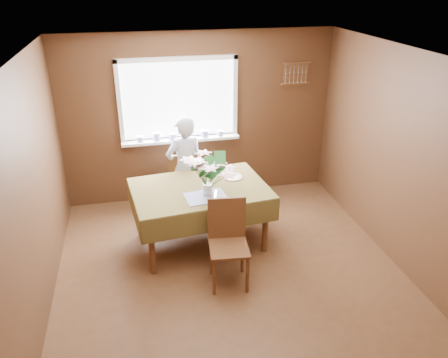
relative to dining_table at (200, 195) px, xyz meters
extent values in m
plane|color=#50301B|center=(0.24, -0.87, -0.71)|extent=(4.50, 4.50, 0.00)
plane|color=white|center=(0.24, -0.87, 1.79)|extent=(4.50, 4.50, 0.00)
plane|color=brown|center=(0.24, 1.38, 0.54)|extent=(4.00, 0.00, 4.00)
plane|color=brown|center=(0.24, -3.12, 0.54)|extent=(4.00, 0.00, 4.00)
plane|color=brown|center=(-1.76, -0.87, 0.54)|extent=(0.00, 4.50, 4.50)
plane|color=brown|center=(2.24, -0.87, 0.54)|extent=(0.00, 4.50, 4.50)
cube|color=white|center=(-0.06, 1.36, 0.84)|extent=(1.60, 0.01, 1.10)
cube|color=white|center=(-0.06, 1.35, 1.42)|extent=(1.72, 0.06, 0.06)
cube|color=white|center=(-0.06, 1.35, 0.26)|extent=(1.72, 0.06, 0.06)
cube|color=white|center=(-0.89, 1.35, 0.84)|extent=(0.06, 0.06, 1.22)
cube|color=white|center=(0.77, 1.35, 0.84)|extent=(0.06, 0.06, 1.22)
cube|color=white|center=(-0.06, 1.28, 0.27)|extent=(1.72, 0.20, 0.04)
cylinder|color=white|center=(-0.65, 1.26, 0.33)|extent=(0.09, 0.09, 0.08)
cylinder|color=white|center=(-0.42, 1.26, 0.35)|extent=(0.11, 0.11, 0.12)
cylinder|color=white|center=(-0.18, 1.26, 0.34)|extent=(0.12, 0.12, 0.09)
cylinder|color=white|center=(0.05, 1.26, 0.36)|extent=(0.10, 0.10, 0.13)
cylinder|color=white|center=(0.29, 1.26, 0.35)|extent=(0.11, 0.11, 0.10)
cylinder|color=white|center=(0.52, 1.26, 0.33)|extent=(0.09, 0.09, 0.08)
cube|color=brown|center=(1.69, 1.35, 1.14)|extent=(0.40, 0.03, 0.30)
cube|color=brown|center=(1.69, 1.34, 1.29)|extent=(0.44, 0.04, 0.03)
cube|color=brown|center=(1.69, 1.34, 0.99)|extent=(0.44, 0.04, 0.03)
cylinder|color=brown|center=(-0.66, -0.52, -0.33)|extent=(0.07, 0.07, 0.75)
cylinder|color=brown|center=(0.75, -0.36, -0.33)|extent=(0.07, 0.07, 0.75)
cylinder|color=brown|center=(-0.75, 0.37, -0.33)|extent=(0.07, 0.07, 0.75)
cylinder|color=brown|center=(0.65, 0.52, -0.33)|extent=(0.07, 0.07, 0.75)
cube|color=brown|center=(0.00, 0.00, 0.07)|extent=(1.69, 1.22, 0.04)
cube|color=#473B19|center=(0.00, 0.00, 0.09)|extent=(1.76, 1.29, 0.01)
cube|color=#473B19|center=(0.06, -0.55, -0.06)|extent=(1.64, 0.19, 0.30)
cube|color=#473B19|center=(-0.06, 0.56, -0.06)|extent=(1.64, 0.19, 0.30)
cube|color=#473B19|center=(-0.82, -0.09, -0.06)|extent=(0.13, 1.11, 0.30)
cube|color=#473B19|center=(0.82, 0.09, -0.06)|extent=(0.13, 1.11, 0.30)
cube|color=#4D84DB|center=(0.03, -0.26, 0.10)|extent=(0.51, 0.40, 0.01)
cylinder|color=brown|center=(0.10, 1.09, -0.49)|extent=(0.04, 0.04, 0.43)
cylinder|color=brown|center=(-0.24, 1.13, -0.49)|extent=(0.04, 0.04, 0.43)
cylinder|color=brown|center=(0.06, 0.75, -0.49)|extent=(0.04, 0.04, 0.43)
cylinder|color=brown|center=(-0.28, 0.79, -0.49)|extent=(0.04, 0.04, 0.43)
cube|color=brown|center=(-0.09, 0.94, -0.26)|extent=(0.45, 0.45, 0.03)
cube|color=brown|center=(-0.11, 0.75, 0.00)|extent=(0.40, 0.08, 0.48)
cylinder|color=brown|center=(-0.03, -1.04, -0.48)|extent=(0.04, 0.04, 0.46)
cylinder|color=brown|center=(0.33, -1.08, -0.48)|extent=(0.04, 0.04, 0.46)
cylinder|color=brown|center=(0.01, -0.68, -0.48)|extent=(0.04, 0.04, 0.46)
cylinder|color=brown|center=(0.37, -0.71, -0.48)|extent=(0.04, 0.04, 0.46)
cube|color=brown|center=(0.17, -0.88, -0.23)|extent=(0.47, 0.47, 0.03)
cube|color=brown|center=(0.19, -0.68, 0.03)|extent=(0.43, 0.07, 0.51)
imported|color=white|center=(-0.08, 0.76, 0.04)|extent=(0.62, 0.49, 1.49)
cylinder|color=white|center=(0.06, -0.21, 0.17)|extent=(0.11, 0.11, 0.14)
cylinder|color=#33662D|center=(0.06, -0.21, 0.28)|extent=(0.07, 0.07, 0.10)
cylinder|color=white|center=(0.47, 0.20, 0.11)|extent=(0.29, 0.29, 0.01)
cube|color=silver|center=(0.15, -0.23, 0.11)|extent=(0.07, 0.21, 0.00)
camera|label=1|loc=(-0.74, -4.77, 2.52)|focal=35.00mm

